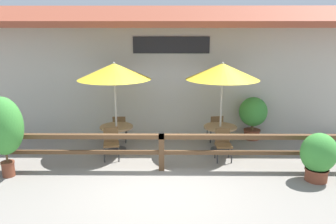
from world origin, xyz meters
name	(u,v)px	position (x,y,z in m)	size (l,w,h in m)	color
ground_plane	(160,189)	(0.00, 0.00, 0.00)	(60.00, 60.00, 0.00)	gray
building_facade	(164,71)	(0.00, 4.10, 2.17)	(14.28, 1.49, 4.23)	#BCB7A8
patio_railing	(161,144)	(0.00, 1.05, 0.70)	(10.40, 0.14, 0.95)	brown
patio_umbrella_near	(114,71)	(-1.36, 2.51, 2.33)	(2.08, 2.08, 2.60)	#B7B2A8
dining_table_near	(117,131)	(-1.36, 2.51, 0.58)	(0.96, 0.96, 0.73)	olive
chair_near_streetside	(111,142)	(-1.40, 1.81, 0.48)	(0.49, 0.49, 0.86)	brown
chair_near_wallside	(120,127)	(-1.38, 3.21, 0.48)	(0.44, 0.44, 0.86)	brown
patio_umbrella_middle	(223,71)	(1.68, 2.52, 2.33)	(2.08, 2.08, 2.60)	#B7B2A8
dining_table_middle	(220,131)	(1.68, 2.52, 0.58)	(0.96, 0.96, 0.73)	olive
chair_middle_streetside	(223,143)	(1.66, 1.75, 0.48)	(0.44, 0.44, 0.86)	brown
chair_middle_wallside	(215,127)	(1.65, 3.29, 0.48)	(0.49, 0.49, 0.86)	brown
potted_plant_small_flowering	(319,155)	(3.67, 0.48, 0.63)	(0.83, 0.75, 1.17)	brown
potted_plant_tall_tropical	(3,128)	(-3.72, 0.66, 1.24)	(0.93, 0.84, 1.97)	brown
potted_plant_broad_leaf	(253,114)	(2.88, 3.55, 0.83)	(0.90, 0.81, 1.39)	brown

